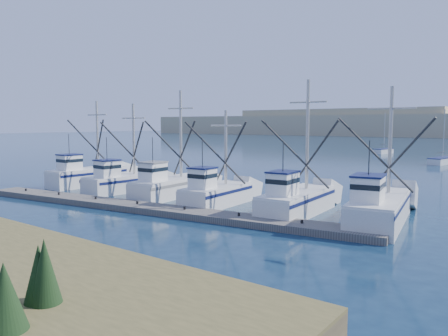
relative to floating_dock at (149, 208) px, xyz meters
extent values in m
plane|color=#0D223B|center=(6.28, -5.84, -0.21)|extent=(500.00, 500.00, 0.00)
cube|color=slate|center=(0.00, 0.00, 0.00)|extent=(31.44, 6.14, 0.42)
cube|color=silver|center=(-13.89, 5.10, 0.58)|extent=(2.80, 7.58, 1.58)
cube|color=white|center=(-13.89, 3.18, 2.12)|extent=(1.55, 1.87, 1.50)
cylinder|color=#B7B2A8|center=(-13.89, 6.38, 4.67)|extent=(0.22, 0.22, 6.60)
cube|color=silver|center=(-8.26, 4.87, 0.47)|extent=(3.35, 7.26, 1.35)
cube|color=white|center=(-8.26, 3.06, 1.89)|extent=(1.72, 1.85, 1.50)
cylinder|color=#B7B2A8|center=(-8.26, 6.07, 4.36)|extent=(0.22, 0.22, 6.42)
cube|color=silver|center=(-2.85, 5.14, 0.52)|extent=(3.11, 7.76, 1.45)
cube|color=white|center=(-2.85, 3.20, 1.99)|extent=(1.60, 1.96, 1.50)
cylinder|color=#B7B2A8|center=(-2.85, 6.43, 4.87)|extent=(0.22, 0.22, 7.26)
cube|color=silver|center=(2.41, 4.55, 0.47)|extent=(2.97, 6.58, 1.36)
cube|color=white|center=(2.41, 2.91, 1.90)|extent=(1.57, 1.66, 1.50)
cylinder|color=#B7B2A8|center=(2.41, 5.65, 3.96)|extent=(0.22, 0.22, 5.63)
cube|color=silver|center=(8.63, 5.22, 0.52)|extent=(2.94, 7.89, 1.46)
cube|color=white|center=(8.63, 3.24, 2.00)|extent=(1.54, 1.98, 1.50)
cylinder|color=#B7B2A8|center=(8.63, 6.54, 4.99)|extent=(0.22, 0.22, 7.48)
cube|color=silver|center=(13.87, 5.83, 0.58)|extent=(4.03, 9.27, 1.58)
cube|color=white|center=(13.87, 3.53, 2.12)|extent=(1.86, 2.40, 1.50)
cylinder|color=#B7B2A8|center=(13.87, 7.36, 4.73)|extent=(0.22, 0.22, 6.71)
cube|color=silver|center=(9.02, 50.74, 0.24)|extent=(2.82, 7.00, 0.90)
cylinder|color=#B7B2A8|center=(9.02, 51.04, 4.29)|extent=(0.12, 0.12, 7.20)
cube|color=silver|center=(-4.89, 68.17, 0.24)|extent=(2.80, 5.01, 0.90)
cylinder|color=#B7B2A8|center=(-4.89, 68.47, 4.29)|extent=(0.12, 0.12, 7.20)
camera|label=1|loc=(21.87, -20.48, 5.81)|focal=35.00mm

